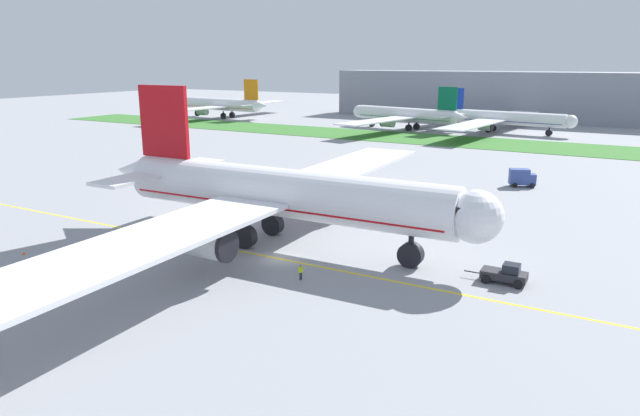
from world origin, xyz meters
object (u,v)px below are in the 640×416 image
(pushback_tug, at_px, (505,274))
(parked_airliner_far_right, at_px, (499,118))
(parked_airliner_far_left, at_px, (223,105))
(parked_airliner_far_centre, at_px, (407,115))
(traffic_cone_near_nose, at_px, (79,243))
(service_truck_fuel_bowser, at_px, (522,177))
(traffic_cone_port_wing, at_px, (66,252))
(traffic_cone_starboard_wing, at_px, (23,252))
(ground_crew_wingwalker_port, at_px, (301,271))
(airliner_foreground, at_px, (277,193))

(pushback_tug, bearing_deg, parked_airliner_far_right, 102.73)
(parked_airliner_far_left, distance_m, parked_airliner_far_centre, 77.70)
(traffic_cone_near_nose, bearing_deg, service_truck_fuel_bowser, 56.20)
(parked_airliner_far_left, height_order, parked_airliner_far_centre, parked_airliner_far_left)
(traffic_cone_near_nose, distance_m, parked_airliner_far_right, 142.63)
(traffic_cone_port_wing, height_order, parked_airliner_far_left, parked_airliner_far_left)
(traffic_cone_starboard_wing, bearing_deg, pushback_tug, 19.84)
(traffic_cone_port_wing, distance_m, parked_airliner_far_left, 164.41)
(ground_crew_wingwalker_port, bearing_deg, traffic_cone_starboard_wing, -164.43)
(airliner_foreground, xyz_separation_m, ground_crew_wingwalker_port, (8.62, -8.87, -5.44))
(airliner_foreground, height_order, traffic_cone_port_wing, airliner_foreground)
(parked_airliner_far_right, bearing_deg, pushback_tug, -77.27)
(airliner_foreground, bearing_deg, parked_airliner_far_left, 130.85)
(traffic_cone_near_nose, bearing_deg, airliner_foreground, 30.13)
(traffic_cone_port_wing, bearing_deg, traffic_cone_near_nose, 116.91)
(parked_airliner_far_centre, bearing_deg, service_truck_fuel_bowser, -55.67)
(traffic_cone_near_nose, distance_m, parked_airliner_far_left, 160.91)
(airliner_foreground, xyz_separation_m, pushback_tug, (27.33, 0.55, -5.46))
(pushback_tug, bearing_deg, parked_airliner_far_left, 137.48)
(service_truck_fuel_bowser, distance_m, parked_airliner_far_left, 147.27)
(service_truck_fuel_bowser, bearing_deg, parked_airliner_far_right, 105.24)
(airliner_foreground, distance_m, service_truck_fuel_bowser, 53.40)
(pushback_tug, bearing_deg, traffic_cone_starboard_wing, -160.16)
(traffic_cone_near_nose, height_order, parked_airliner_far_right, parked_airliner_far_right)
(service_truck_fuel_bowser, xyz_separation_m, parked_airliner_far_centre, (-49.34, 72.24, 3.14))
(parked_airliner_far_centre, relative_size, parked_airliner_far_right, 0.92)
(ground_crew_wingwalker_port, distance_m, parked_airliner_far_right, 138.21)
(pushback_tug, relative_size, parked_airliner_far_centre, 0.09)
(pushback_tug, distance_m, traffic_cone_near_nose, 50.23)
(parked_airliner_far_centre, bearing_deg, traffic_cone_near_nose, -86.53)
(parked_airliner_far_centre, bearing_deg, traffic_cone_port_wing, -85.95)
(parked_airliner_far_centre, bearing_deg, pushback_tug, -64.91)
(traffic_cone_near_nose, xyz_separation_m, service_truck_fuel_bowser, (41.23, 61.60, 1.42))
(airliner_foreground, height_order, ground_crew_wingwalker_port, airliner_foreground)
(ground_crew_wingwalker_port, bearing_deg, traffic_cone_near_nose, -173.41)
(traffic_cone_near_nose, bearing_deg, traffic_cone_port_wing, -63.09)
(traffic_cone_starboard_wing, relative_size, parked_airliner_far_right, 0.01)
(traffic_cone_near_nose, height_order, parked_airliner_far_centre, parked_airliner_far_centre)
(traffic_cone_near_nose, distance_m, traffic_cone_port_wing, 3.51)
(traffic_cone_near_nose, height_order, service_truck_fuel_bowser, service_truck_fuel_bowser)
(pushback_tug, distance_m, service_truck_fuel_bowser, 49.28)
(airliner_foreground, distance_m, traffic_cone_starboard_wing, 30.54)
(traffic_cone_starboard_wing, distance_m, parked_airliner_far_right, 148.59)
(traffic_cone_starboard_wing, height_order, parked_airliner_far_left, parked_airliner_far_left)
(ground_crew_wingwalker_port, height_order, traffic_cone_near_nose, ground_crew_wingwalker_port)
(parked_airliner_far_right, bearing_deg, traffic_cone_port_wing, -97.09)
(parked_airliner_far_left, height_order, parked_airliner_far_right, parked_airliner_far_left)
(traffic_cone_port_wing, bearing_deg, parked_airliner_far_centre, 94.05)
(traffic_cone_port_wing, bearing_deg, parked_airliner_far_left, 122.12)
(ground_crew_wingwalker_port, relative_size, traffic_cone_near_nose, 2.84)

